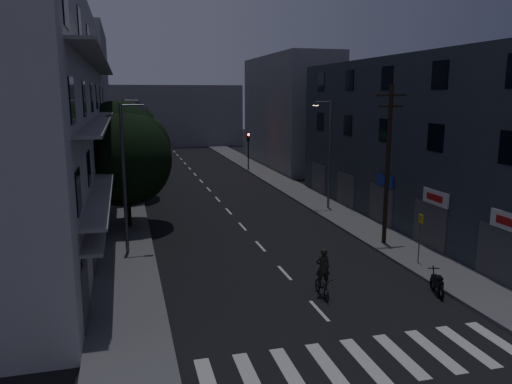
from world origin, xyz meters
name	(u,v)px	position (x,y,z in m)	size (l,w,h in m)	color
ground	(217,198)	(0.00, 25.00, 0.00)	(160.00, 160.00, 0.00)	black
sidewalk_left	(125,202)	(-7.50, 25.00, 0.07)	(3.00, 90.00, 0.15)	#565659
sidewalk_right	(301,193)	(7.50, 25.00, 0.07)	(3.00, 90.00, 0.15)	#565659
crosswalk	(365,361)	(0.00, -2.00, 0.00)	(10.90, 3.00, 0.01)	beige
lane_markings	(205,185)	(0.00, 31.25, 0.01)	(0.15, 60.50, 0.01)	beige
building_left	(45,121)	(-11.98, 18.00, 6.99)	(7.00, 36.00, 14.00)	#AAA9A5
building_right	(421,141)	(11.99, 14.00, 5.50)	(6.19, 28.00, 11.00)	#2A3039
building_far_left	(81,99)	(-12.00, 48.00, 8.00)	(6.00, 20.00, 16.00)	slate
building_far_right	(289,112)	(12.00, 42.00, 6.50)	(6.00, 20.00, 13.00)	slate
building_far_end	(168,116)	(0.00, 70.00, 5.00)	(24.00, 8.00, 10.00)	slate
tree_near	(126,156)	(-7.24, 17.01, 4.74)	(5.94, 5.94, 7.33)	black
tree_mid	(119,138)	(-7.70, 26.34, 5.12)	(6.47, 6.47, 7.96)	black
tree_far	(124,134)	(-7.26, 36.22, 4.65)	(5.81, 5.81, 7.18)	black
traffic_signal_far_right	(248,144)	(6.25, 39.00, 3.10)	(0.28, 0.37, 4.10)	black
traffic_signal_far_left	(130,145)	(-6.67, 40.77, 3.10)	(0.28, 0.37, 4.10)	black
street_lamp_left_near	(126,172)	(-7.29, 11.34, 4.60)	(1.51, 0.25, 8.00)	#505357
street_lamp_right	(328,149)	(7.33, 18.72, 4.60)	(1.51, 0.25, 8.00)	slate
street_lamp_left_far	(127,140)	(-7.07, 30.31, 4.60)	(1.51, 0.25, 8.00)	slate
utility_pole	(388,162)	(6.97, 9.38, 4.87)	(1.80, 0.24, 9.00)	black
bus_stop_sign	(420,230)	(6.95, 5.83, 1.89)	(0.06, 0.35, 2.52)	#595B60
motorcycle	(437,284)	(5.63, 2.30, 0.45)	(0.73, 1.72, 1.13)	black
cyclist	(322,280)	(0.67, 3.34, 0.74)	(0.69, 1.75, 2.18)	black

